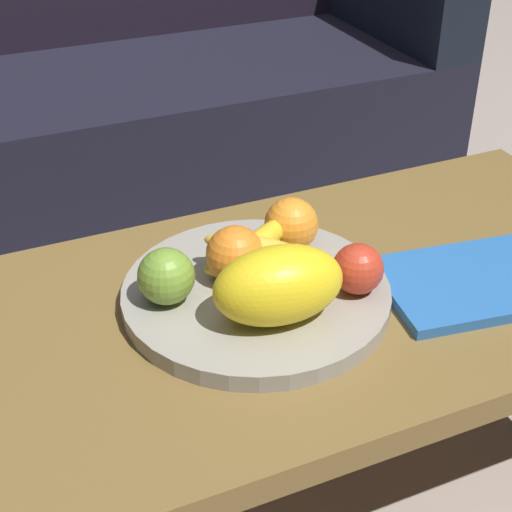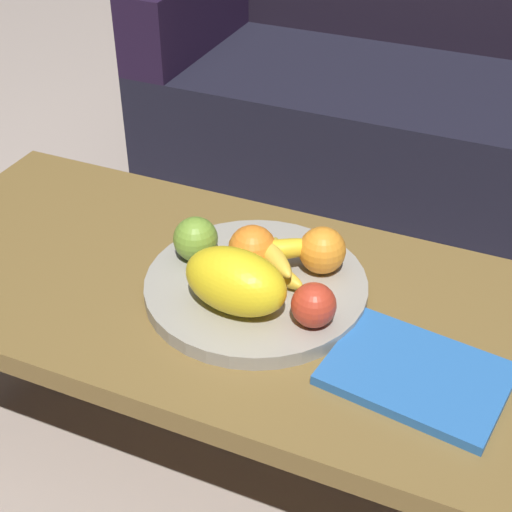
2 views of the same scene
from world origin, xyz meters
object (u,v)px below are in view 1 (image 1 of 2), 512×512
at_px(melon_large_front, 278,285).
at_px(apple_front, 166,276).
at_px(orange_left, 235,255).
at_px(banana_bunch, 256,256).
at_px(coffee_table, 253,335).
at_px(apple_left, 358,269).
at_px(fruit_bowl, 256,294).
at_px(couch, 119,95).
at_px(orange_front, 291,224).
at_px(magazine, 471,283).

bearing_deg(melon_large_front, apple_front, 141.36).
height_order(orange_left, banana_bunch, orange_left).
bearing_deg(melon_large_front, coffee_table, 97.90).
height_order(apple_front, apple_left, apple_front).
bearing_deg(fruit_bowl, apple_left, -26.87).
height_order(coffee_table, couch, couch).
bearing_deg(coffee_table, orange_front, 40.66).
relative_size(melon_large_front, banana_bunch, 1.05).
height_order(apple_front, magazine, apple_front).
xyz_separation_m(couch, orange_left, (-0.13, -1.13, 0.19)).
height_order(orange_left, apple_front, orange_left).
distance_m(fruit_bowl, melon_large_front, 0.10).
relative_size(melon_large_front, apple_front, 2.23).
height_order(fruit_bowl, banana_bunch, banana_bunch).
bearing_deg(fruit_bowl, orange_left, 123.67).
distance_m(coffee_table, apple_left, 0.18).
relative_size(fruit_bowl, apple_front, 4.82).
relative_size(coffee_table, couch, 0.75).
relative_size(melon_large_front, apple_left, 2.45).
bearing_deg(apple_front, orange_left, 4.56).
distance_m(couch, orange_front, 1.10).
bearing_deg(coffee_table, melon_large_front, -82.10).
xyz_separation_m(orange_left, apple_front, (-0.10, -0.01, -0.00)).
xyz_separation_m(orange_front, orange_left, (-0.11, -0.04, 0.00)).
bearing_deg(melon_large_front, magazine, -3.12).
xyz_separation_m(coffee_table, apple_front, (-0.11, 0.03, 0.11)).
xyz_separation_m(fruit_bowl, banana_bunch, (0.01, 0.03, 0.04)).
bearing_deg(banana_bunch, apple_left, -39.52).
distance_m(apple_left, magazine, 0.18).
relative_size(coffee_table, fruit_bowl, 3.48).
bearing_deg(orange_left, orange_front, 22.69).
xyz_separation_m(apple_front, magazine, (0.41, -0.11, -0.05)).
distance_m(coffee_table, orange_left, 0.12).
bearing_deg(coffee_table, magazine, -14.49).
bearing_deg(couch, magazine, -81.89).
bearing_deg(orange_front, melon_large_front, -121.40).
distance_m(fruit_bowl, apple_left, 0.14).
bearing_deg(melon_large_front, apple_left, 5.90).
bearing_deg(orange_left, apple_left, -32.55).
distance_m(coffee_table, banana_bunch, 0.11).
distance_m(orange_front, apple_left, 0.14).
distance_m(apple_front, banana_bunch, 0.13).
bearing_deg(banana_bunch, couch, 84.88).
xyz_separation_m(coffee_table, melon_large_front, (0.01, -0.06, 0.12)).
bearing_deg(magazine, orange_front, 149.66).
height_order(orange_front, magazine, orange_front).
bearing_deg(magazine, coffee_table, 173.58).
bearing_deg(banana_bunch, orange_left, -178.51).
bearing_deg(magazine, apple_left, 178.52).
bearing_deg(fruit_bowl, melon_large_front, -91.46).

